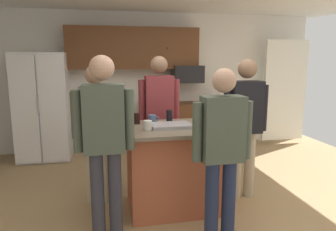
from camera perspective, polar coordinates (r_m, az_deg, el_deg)
The scene contains 21 objects.
floor at distance 3.76m, azimuth 4.44°, elevation -17.10°, with size 7.04×7.04×0.00m, color tan.
back_wall at distance 6.09m, azimuth -2.65°, elevation 6.32°, with size 6.40×0.10×2.60m, color white.
french_door_window_panel at distance 6.65m, azimuth 20.74°, elevation 4.27°, with size 0.90×0.06×2.00m, color white.
cabinet_run_upper at distance 5.83m, azimuth -6.37°, elevation 12.23°, with size 2.40×0.38×0.75m.
cabinet_run_lower at distance 6.02m, azimuth 3.55°, elevation -1.92°, with size 1.80×0.63×0.90m.
refrigerator at distance 5.74m, azimuth -22.07°, elevation 1.49°, with size 0.86×0.76×1.84m.
microwave_over_range at distance 5.91m, azimuth 3.61°, elevation 7.64°, with size 0.56×0.40×0.32m, color black.
kitchen_island at distance 3.64m, azimuth 0.95°, elevation -9.48°, with size 1.16×0.89×0.98m.
person_host_foreground at distance 2.98m, azimuth -11.70°, elevation -3.46°, with size 0.57×0.23×1.77m.
person_elder_center at distance 3.89m, azimuth 14.05°, elevation -0.70°, with size 0.57×0.23×1.73m.
person_guest_by_door at distance 3.73m, azimuth -13.06°, elevation -1.85°, with size 0.57×0.22×1.66m.
person_guest_right at distance 4.26m, azimuth -1.63°, elevation 0.93°, with size 0.57×0.23×1.77m.
person_guest_left at distance 2.89m, azimuth 9.94°, elevation -5.40°, with size 0.57×0.22×1.65m.
tumbler_amber at distance 3.35m, azimuth 6.64°, elevation -1.26°, with size 0.07×0.07×0.17m.
mug_blue_stoneware at distance 3.33m, azimuth -3.70°, elevation -1.82°, with size 0.13×0.09×0.10m.
glass_short_whisky at distance 3.67m, azimuth 0.24°, elevation -0.21°, with size 0.07×0.07×0.16m.
glass_pilsner at distance 3.54m, azimuth 6.14°, elevation -0.67°, with size 0.07×0.07×0.16m.
glass_stout_tall at distance 3.66m, azimuth -5.74°, elevation -0.57°, with size 0.07×0.07×0.13m.
mug_ceramic_white at distance 3.66m, azimuth -2.91°, elevation -0.69°, with size 0.13×0.08×0.11m.
glass_dark_ale at distance 3.35m, azimuth 9.06°, elevation -1.63°, with size 0.07×0.07×0.13m.
serving_tray at distance 3.46m, azimuth 0.58°, elevation -1.89°, with size 0.44×0.30×0.04m.
Camera 1 is at (-0.93, -3.20, 1.73)m, focal length 33.01 mm.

